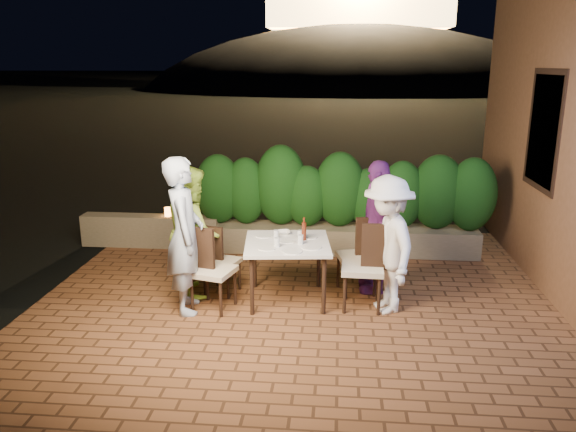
# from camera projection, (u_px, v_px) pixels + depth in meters

# --- Properties ---
(ground) EXTENTS (400.00, 400.00, 0.00)m
(ground) POSITION_uv_depth(u_px,v_px,m) (321.00, 316.00, 6.57)
(ground) COLOR black
(ground) RESTS_ON ground
(terrace_floor) EXTENTS (7.00, 6.00, 0.15)m
(terrace_floor) POSITION_uv_depth(u_px,v_px,m) (322.00, 302.00, 7.07)
(terrace_floor) COLOR brown
(terrace_floor) RESTS_ON ground
(window_pane) EXTENTS (0.08, 1.00, 1.40)m
(window_pane) POSITION_uv_depth(u_px,v_px,m) (546.00, 130.00, 7.23)
(window_pane) COLOR black
(window_pane) RESTS_ON building_wall
(window_frame) EXTENTS (0.06, 1.15, 1.55)m
(window_frame) POSITION_uv_depth(u_px,v_px,m) (545.00, 130.00, 7.23)
(window_frame) COLOR black
(window_frame) RESTS_ON building_wall
(planter) EXTENTS (4.20, 0.55, 0.40)m
(planter) POSITION_uv_depth(u_px,v_px,m) (339.00, 239.00, 8.70)
(planter) COLOR #77694C
(planter) RESTS_ON ground
(hedge) EXTENTS (4.00, 0.70, 1.10)m
(hedge) POSITION_uv_depth(u_px,v_px,m) (340.00, 192.00, 8.51)
(hedge) COLOR #133C10
(hedge) RESTS_ON planter
(parapet) EXTENTS (2.20, 0.30, 0.50)m
(parapet) POSITION_uv_depth(u_px,v_px,m) (151.00, 231.00, 8.95)
(parapet) COLOR #77694C
(parapet) RESTS_ON ground
(hill) EXTENTS (52.00, 40.00, 22.00)m
(hill) POSITION_uv_depth(u_px,v_px,m) (355.00, 124.00, 65.08)
(hill) COLOR black
(hill) RESTS_ON ground
(dining_table) EXTENTS (1.11, 1.11, 0.75)m
(dining_table) POSITION_uv_depth(u_px,v_px,m) (287.00, 271.00, 6.87)
(dining_table) COLOR white
(dining_table) RESTS_ON ground
(plate_nw) EXTENTS (0.21, 0.21, 0.01)m
(plate_nw) POSITION_uv_depth(u_px,v_px,m) (267.00, 248.00, 6.53)
(plate_nw) COLOR white
(plate_nw) RESTS_ON dining_table
(plate_sw) EXTENTS (0.21, 0.21, 0.01)m
(plate_sw) POSITION_uv_depth(u_px,v_px,m) (264.00, 236.00, 7.00)
(plate_sw) COLOR white
(plate_sw) RESTS_ON dining_table
(plate_ne) EXTENTS (0.24, 0.24, 0.01)m
(plate_ne) POSITION_uv_depth(u_px,v_px,m) (311.00, 247.00, 6.56)
(plate_ne) COLOR white
(plate_ne) RESTS_ON dining_table
(plate_se) EXTENTS (0.21, 0.21, 0.01)m
(plate_se) POSITION_uv_depth(u_px,v_px,m) (309.00, 237.00, 6.95)
(plate_se) COLOR white
(plate_se) RESTS_ON dining_table
(plate_centre) EXTENTS (0.20, 0.20, 0.01)m
(plate_centre) POSITION_uv_depth(u_px,v_px,m) (287.00, 241.00, 6.79)
(plate_centre) COLOR white
(plate_centre) RESTS_ON dining_table
(plate_front) EXTENTS (0.24, 0.24, 0.01)m
(plate_front) POSITION_uv_depth(u_px,v_px,m) (292.00, 251.00, 6.43)
(plate_front) COLOR white
(plate_front) RESTS_ON dining_table
(glass_nw) EXTENTS (0.07, 0.07, 0.11)m
(glass_nw) POSITION_uv_depth(u_px,v_px,m) (277.00, 242.00, 6.58)
(glass_nw) COLOR silver
(glass_nw) RESTS_ON dining_table
(glass_sw) EXTENTS (0.06, 0.06, 0.11)m
(glass_sw) POSITION_uv_depth(u_px,v_px,m) (276.00, 234.00, 6.90)
(glass_sw) COLOR silver
(glass_sw) RESTS_ON dining_table
(glass_ne) EXTENTS (0.07, 0.07, 0.11)m
(glass_ne) POSITION_uv_depth(u_px,v_px,m) (300.00, 240.00, 6.68)
(glass_ne) COLOR silver
(glass_ne) RESTS_ON dining_table
(glass_se) EXTENTS (0.06, 0.06, 0.11)m
(glass_se) POSITION_uv_depth(u_px,v_px,m) (300.00, 235.00, 6.88)
(glass_se) COLOR silver
(glass_se) RESTS_ON dining_table
(beer_bottle) EXTENTS (0.06, 0.06, 0.29)m
(beer_bottle) POSITION_uv_depth(u_px,v_px,m) (304.00, 229.00, 6.82)
(beer_bottle) COLOR #531E0D
(beer_bottle) RESTS_ON dining_table
(bowl) EXTENTS (0.21, 0.21, 0.04)m
(bowl) POSITION_uv_depth(u_px,v_px,m) (284.00, 232.00, 7.09)
(bowl) COLOR white
(bowl) RESTS_ON dining_table
(chair_left_front) EXTENTS (0.56, 0.56, 0.99)m
(chair_left_front) POSITION_uv_depth(u_px,v_px,m) (213.00, 269.00, 6.60)
(chair_left_front) COLOR black
(chair_left_front) RESTS_ON ground
(chair_left_back) EXTENTS (0.49, 0.49, 0.86)m
(chair_left_back) POSITION_uv_depth(u_px,v_px,m) (222.00, 260.00, 7.08)
(chair_left_back) COLOR black
(chair_left_back) RESTS_ON ground
(chair_right_front) EXTENTS (0.50, 0.50, 1.05)m
(chair_right_front) POSITION_uv_depth(u_px,v_px,m) (362.00, 266.00, 6.62)
(chair_right_front) COLOR black
(chair_right_front) RESTS_ON ground
(chair_right_back) EXTENTS (0.56, 0.56, 0.98)m
(chair_right_back) POSITION_uv_depth(u_px,v_px,m) (357.00, 255.00, 7.09)
(chair_right_back) COLOR black
(chair_right_back) RESTS_ON ground
(diner_blue) EXTENTS (0.59, 0.76, 1.84)m
(diner_blue) POSITION_uv_depth(u_px,v_px,m) (185.00, 235.00, 6.46)
(diner_blue) COLOR #A5B8D5
(diner_blue) RESTS_ON ground
(diner_green) EXTENTS (0.86, 0.96, 1.63)m
(diner_green) POSITION_uv_depth(u_px,v_px,m) (194.00, 231.00, 7.01)
(diner_green) COLOR #B0DD45
(diner_green) RESTS_ON ground
(diner_white) EXTENTS (0.90, 1.19, 1.62)m
(diner_white) POSITION_uv_depth(u_px,v_px,m) (387.00, 245.00, 6.47)
(diner_white) COLOR white
(diner_white) RESTS_ON ground
(diner_purple) EXTENTS (0.42, 1.00, 1.70)m
(diner_purple) POSITION_uv_depth(u_px,v_px,m) (377.00, 226.00, 7.07)
(diner_purple) COLOR #62246D
(diner_purple) RESTS_ON ground
(parapet_lamp) EXTENTS (0.10, 0.10, 0.14)m
(parapet_lamp) POSITION_uv_depth(u_px,v_px,m) (168.00, 212.00, 8.84)
(parapet_lamp) COLOR orange
(parapet_lamp) RESTS_ON parapet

